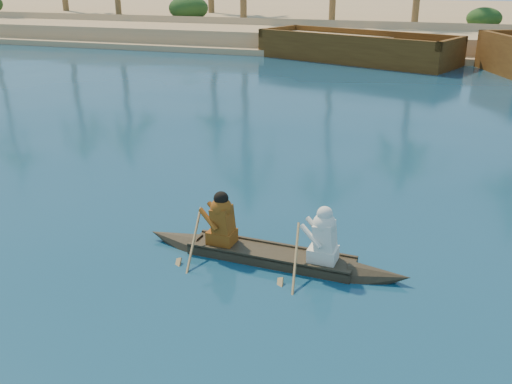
% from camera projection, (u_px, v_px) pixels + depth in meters
% --- Properties ---
extents(ground, '(160.00, 160.00, 0.00)m').
position_uv_depth(ground, '(190.00, 186.00, 13.70)').
color(ground, '#0A2946').
rests_on(ground, ground).
extents(sandy_embankment, '(150.00, 51.00, 1.50)m').
position_uv_depth(sandy_embankment, '(395.00, 20.00, 54.94)').
color(sandy_embankment, tan).
rests_on(sandy_embankment, ground).
extents(shrub_cluster, '(100.00, 6.00, 2.40)m').
position_uv_depth(shrub_cluster, '(374.00, 26.00, 41.11)').
color(shrub_cluster, '#1B3D16').
rests_on(shrub_cluster, ground).
extents(canoe, '(4.92, 0.88, 1.35)m').
position_uv_depth(canoe, '(271.00, 247.00, 10.08)').
color(canoe, '#352C1D').
rests_on(canoe, ground).
extents(barge_mid, '(11.97, 7.41, 1.89)m').
position_uv_depth(barge_mid, '(356.00, 49.00, 32.81)').
color(barge_mid, brown).
rests_on(barge_mid, ground).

